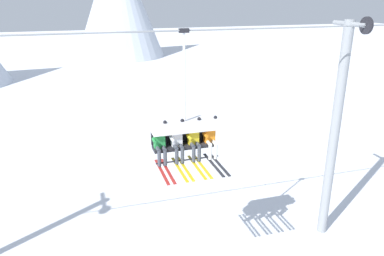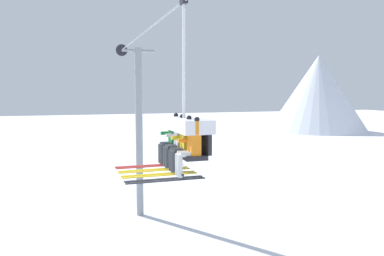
% 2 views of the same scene
% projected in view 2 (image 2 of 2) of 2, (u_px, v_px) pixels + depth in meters
% --- Properties ---
extents(mountain_peak_west, '(15.88, 15.88, 12.30)m').
position_uv_depth(mountain_peak_west, '(318.00, 93.00, 61.20)').
color(mountain_peak_west, silver).
rests_on(mountain_peak_west, ground_plane).
extents(lift_tower_near, '(0.36, 1.88, 8.57)m').
position_uv_depth(lift_tower_near, '(139.00, 128.00, 18.73)').
color(lift_tower_near, gray).
rests_on(lift_tower_near, ground_plane).
extents(lift_cable, '(18.34, 0.05, 0.05)m').
position_uv_depth(lift_cable, '(162.00, 19.00, 10.40)').
color(lift_cable, gray).
extents(chairlift_chair, '(2.00, 0.74, 3.85)m').
position_uv_depth(chairlift_chair, '(187.00, 129.00, 8.74)').
color(chairlift_chair, '#232328').
extents(skier_green, '(0.48, 1.70, 1.34)m').
position_uv_depth(skier_green, '(169.00, 138.00, 9.45)').
color(skier_green, '#23843D').
extents(skier_white, '(0.48, 1.70, 1.34)m').
position_uv_depth(skier_white, '(175.00, 141.00, 8.95)').
color(skier_white, silver).
extents(skier_yellow, '(0.48, 1.70, 1.34)m').
position_uv_depth(skier_yellow, '(182.00, 144.00, 8.45)').
color(skier_yellow, yellow).
extents(skier_orange, '(0.48, 1.70, 1.34)m').
position_uv_depth(skier_orange, '(189.00, 147.00, 7.95)').
color(skier_orange, orange).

